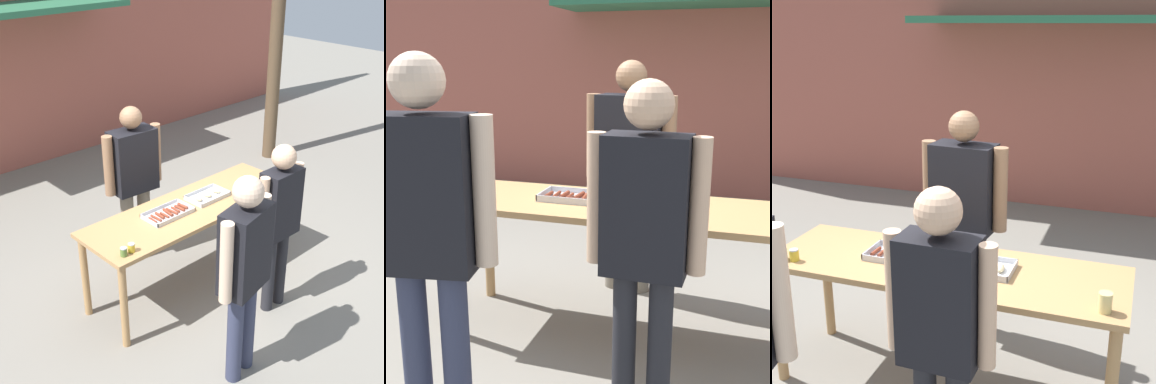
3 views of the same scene
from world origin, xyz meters
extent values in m
plane|color=gray|center=(0.00, 0.00, 0.00)|extent=(24.00, 24.00, 0.00)
cube|color=#2D704C|center=(0.00, 3.45, 2.40)|extent=(3.20, 1.00, 0.08)
cube|color=tan|center=(0.00, 0.00, 0.88)|extent=(2.31, 0.73, 0.04)
cylinder|color=tan|center=(-1.09, -0.30, 0.43)|extent=(0.07, 0.07, 0.86)
cylinder|color=tan|center=(1.09, -0.30, 0.43)|extent=(0.07, 0.07, 0.86)
cylinder|color=tan|center=(-1.09, 0.30, 0.43)|extent=(0.07, 0.07, 0.86)
cylinder|color=tan|center=(1.09, 0.30, 0.43)|extent=(0.07, 0.07, 0.86)
cube|color=silver|center=(-0.29, 0.02, 0.90)|extent=(0.47, 0.27, 0.01)
cube|color=silver|center=(-0.29, -0.11, 0.92)|extent=(0.47, 0.01, 0.03)
cube|color=silver|center=(-0.29, 0.15, 0.92)|extent=(0.47, 0.01, 0.03)
cube|color=silver|center=(-0.53, 0.02, 0.92)|extent=(0.01, 0.27, 0.03)
cube|color=silver|center=(-0.06, 0.02, 0.92)|extent=(0.01, 0.27, 0.03)
cylinder|color=brown|center=(-0.49, 0.01, 0.92)|extent=(0.03, 0.11, 0.02)
cylinder|color=brown|center=(-0.44, 0.02, 0.92)|extent=(0.03, 0.14, 0.02)
cylinder|color=brown|center=(-0.39, 0.03, 0.92)|extent=(0.04, 0.13, 0.03)
cylinder|color=brown|center=(-0.34, 0.01, 0.92)|extent=(0.02, 0.12, 0.02)
cylinder|color=brown|center=(-0.29, 0.03, 0.92)|extent=(0.05, 0.15, 0.03)
cylinder|color=brown|center=(-0.25, 0.02, 0.92)|extent=(0.04, 0.15, 0.03)
cylinder|color=brown|center=(-0.20, 0.02, 0.92)|extent=(0.03, 0.13, 0.02)
cylinder|color=brown|center=(-0.15, 0.01, 0.92)|extent=(0.03, 0.13, 0.03)
cylinder|color=brown|center=(-0.10, 0.03, 0.92)|extent=(0.03, 0.13, 0.03)
cube|color=silver|center=(0.24, 0.02, 0.90)|extent=(0.42, 0.27, 0.01)
cube|color=silver|center=(0.24, -0.11, 0.92)|extent=(0.42, 0.01, 0.03)
cube|color=silver|center=(0.24, 0.15, 0.92)|extent=(0.42, 0.01, 0.03)
cube|color=silver|center=(0.03, 0.02, 0.92)|extent=(0.01, 0.27, 0.03)
cube|color=silver|center=(0.44, 0.02, 0.92)|extent=(0.01, 0.27, 0.03)
ellipsoid|color=beige|center=(0.11, 0.03, 0.93)|extent=(0.06, 0.11, 0.05)
ellipsoid|color=beige|center=(0.24, 0.03, 0.93)|extent=(0.06, 0.10, 0.04)
ellipsoid|color=beige|center=(0.37, 0.03, 0.93)|extent=(0.07, 0.12, 0.04)
cylinder|color=#567A38|center=(-1.03, -0.26, 0.93)|extent=(0.06, 0.06, 0.07)
cylinder|color=#B2B2B7|center=(-1.03, -0.26, 0.97)|extent=(0.06, 0.06, 0.01)
cylinder|color=gold|center=(-0.94, -0.25, 0.93)|extent=(0.06, 0.06, 0.07)
cylinder|color=#B2B2B7|center=(-0.94, -0.25, 0.97)|extent=(0.06, 0.06, 0.01)
cylinder|color=#DBC67A|center=(1.02, -0.25, 0.95)|extent=(0.08, 0.08, 0.11)
cylinder|color=#756B5B|center=(-0.23, 0.77, 0.42)|extent=(0.14, 0.14, 0.85)
cylinder|color=#756B5B|center=(-0.02, 0.75, 0.42)|extent=(0.14, 0.14, 0.85)
cube|color=black|center=(-0.13, 0.76, 1.18)|extent=(0.49, 0.30, 0.67)
sphere|color=#936B4C|center=(-0.13, 0.76, 1.65)|extent=(0.23, 0.23, 0.23)
cylinder|color=#936B4C|center=(-0.42, 0.78, 1.20)|extent=(0.11, 0.11, 0.64)
cylinder|color=#936B4C|center=(0.16, 0.73, 1.20)|extent=(0.11, 0.11, 0.64)
cylinder|color=#333851|center=(-0.49, -1.18, 0.43)|extent=(0.13, 0.13, 0.87)
cylinder|color=#333851|center=(-0.68, -1.22, 0.43)|extent=(0.13, 0.13, 0.87)
cube|color=black|center=(-0.59, -1.20, 1.21)|extent=(0.47, 0.31, 0.69)
sphere|color=beige|center=(-0.59, -1.20, 1.69)|extent=(0.23, 0.23, 0.23)
cylinder|color=beige|center=(-0.33, -1.15, 1.23)|extent=(0.10, 0.10, 0.65)
cylinder|color=beige|center=(-0.85, -1.25, 1.23)|extent=(0.10, 0.10, 0.65)
cylinder|color=#232328|center=(0.39, -0.83, 0.41)|extent=(0.11, 0.11, 0.81)
cylinder|color=#232328|center=(0.22, -0.83, 0.41)|extent=(0.11, 0.11, 0.81)
cube|color=black|center=(0.31, -0.83, 1.14)|extent=(0.38, 0.22, 0.64)
sphere|color=#DBAD89|center=(0.31, -0.83, 1.58)|extent=(0.22, 0.22, 0.22)
cylinder|color=#DBAD89|center=(0.54, -0.84, 1.15)|extent=(0.09, 0.09, 0.61)
cylinder|color=#DBAD89|center=(0.07, -0.83, 1.15)|extent=(0.09, 0.09, 0.61)
camera|label=1|loc=(-3.19, -3.37, 3.37)|focal=50.00mm
camera|label=2|loc=(0.73, -3.11, 1.78)|focal=50.00mm
camera|label=3|loc=(1.14, -2.88, 2.38)|focal=50.00mm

